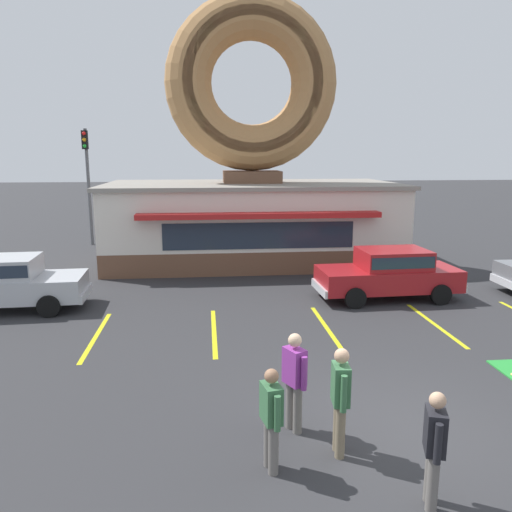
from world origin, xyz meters
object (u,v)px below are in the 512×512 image
Objects in this scene: traffic_light_pole at (87,172)px; trash_bin at (397,261)px; car_red at (389,272)px; pedestrian_blue_sweater_man at (434,444)px; pedestrian_hooded_kid at (294,377)px; pedestrian_clipboard_woman at (340,396)px; pedestrian_leather_jacket_man at (271,415)px; car_silver at (4,281)px.

trash_bin is at bearing -29.90° from traffic_light_pole.
car_red is 3.71m from trash_bin.
pedestrian_hooded_kid is at bearing 126.41° from pedestrian_blue_sweater_man.
trash_bin is 0.17× the size of traffic_light_pole.
traffic_light_pole is (-13.19, 7.59, 3.21)m from trash_bin.
pedestrian_hooded_kid is 0.93m from pedestrian_clipboard_woman.
pedestrian_clipboard_woman is (-0.89, 1.26, 0.07)m from pedestrian_blue_sweater_man.
traffic_light_pole reaches higher than pedestrian_hooded_kid.
pedestrian_blue_sweater_man reaches higher than trash_bin.
pedestrian_hooded_kid is 1.75× the size of trash_bin.
pedestrian_blue_sweater_man is 0.93× the size of pedestrian_clipboard_woman.
pedestrian_leather_jacket_man is at bearing -118.72° from trash_bin.
trash_bin is at bearing 65.03° from car_red.
pedestrian_clipboard_woman is (1.09, 0.30, 0.09)m from pedestrian_leather_jacket_man.
pedestrian_clipboard_woman is at bearing 15.15° from pedestrian_leather_jacket_man.
pedestrian_leather_jacket_man is 13.47m from trash_bin.
trash_bin is (5.96, 10.79, -0.45)m from pedestrian_hooded_kid.
car_silver reaches higher than trash_bin.
traffic_light_pole is at bearing 112.23° from pedestrian_clipboard_woman.
car_silver is at bearing 134.83° from pedestrian_hooded_kid.
traffic_light_pole is (-11.63, 10.93, 2.84)m from car_red.
pedestrian_clipboard_woman is at bearing -67.77° from traffic_light_pole.
car_silver is 0.80× the size of traffic_light_pole.
pedestrian_leather_jacket_man is 1.62× the size of trash_bin.
pedestrian_leather_jacket_man is 0.27× the size of traffic_light_pole.
car_silver is 10.84m from pedestrian_leather_jacket_man.
pedestrian_leather_jacket_man is 1.13m from pedestrian_clipboard_woman.
pedestrian_blue_sweater_man is at bearing -25.98° from pedestrian_leather_jacket_man.
pedestrian_blue_sweater_man reaches higher than car_silver.
pedestrian_blue_sweater_man is at bearing -46.78° from car_silver.
pedestrian_leather_jacket_man is at bearing -50.93° from car_silver.
car_silver is 2.94× the size of pedestrian_leather_jacket_man.
pedestrian_hooded_kid reaches higher than pedestrian_blue_sweater_man.
pedestrian_blue_sweater_man reaches higher than pedestrian_leather_jacket_man.
trash_bin is (5.38, 11.52, -0.46)m from pedestrian_clipboard_woman.
traffic_light_pole is (-6.72, 19.40, 2.84)m from pedestrian_leather_jacket_man.
trash_bin is at bearing 70.65° from pedestrian_blue_sweater_man.
pedestrian_hooded_kid is 12.33m from trash_bin.
pedestrian_blue_sweater_man is 2.47m from pedestrian_hooded_kid.
pedestrian_clipboard_woman is 1.76× the size of trash_bin.
trash_bin is at bearing 14.33° from car_silver.
pedestrian_blue_sweater_man is at bearing -109.35° from trash_bin.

